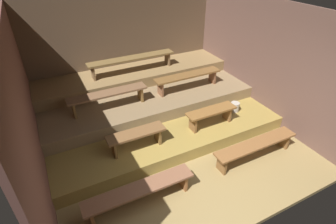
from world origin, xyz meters
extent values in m
cube|color=olive|center=(0.00, 2.38, -0.04)|extent=(5.93, 5.57, 0.08)
cube|color=brown|center=(0.00, 4.80, 1.38)|extent=(5.93, 0.06, 2.76)
cube|color=brown|center=(-2.59, 2.38, 1.38)|extent=(0.06, 5.57, 2.76)
cube|color=brown|center=(2.59, 2.38, 1.38)|extent=(0.06, 5.57, 2.76)
cube|color=olive|center=(0.00, 3.03, 0.14)|extent=(5.13, 3.47, 0.28)
cube|color=olive|center=(0.00, 3.58, 0.43)|extent=(5.13, 2.36, 0.28)
cube|color=olive|center=(0.00, 4.20, 0.71)|extent=(5.13, 1.12, 0.28)
cube|color=brown|center=(-1.25, 0.78, 0.37)|extent=(1.88, 0.32, 0.04)
cube|color=brown|center=(-2.07, 0.78, 0.18)|extent=(0.05, 0.26, 0.35)
cube|color=brown|center=(-0.43, 0.78, 0.18)|extent=(0.05, 0.26, 0.35)
cube|color=brown|center=(1.25, 0.78, 0.37)|extent=(1.88, 0.32, 0.04)
cube|color=brown|center=(0.43, 0.78, 0.18)|extent=(0.05, 0.26, 0.35)
cube|color=brown|center=(2.07, 0.78, 0.18)|extent=(0.05, 0.26, 0.35)
cube|color=brown|center=(-0.88, 1.85, 0.66)|extent=(1.16, 0.32, 0.04)
cube|color=brown|center=(-1.34, 1.85, 0.46)|extent=(0.05, 0.26, 0.35)
cube|color=brown|center=(-0.42, 1.85, 0.46)|extent=(0.05, 0.26, 0.35)
cube|color=brown|center=(0.88, 1.85, 0.66)|extent=(1.16, 0.32, 0.04)
cube|color=brown|center=(0.42, 1.85, 0.46)|extent=(0.05, 0.26, 0.35)
cube|color=brown|center=(1.34, 1.85, 0.46)|extent=(0.05, 0.26, 0.35)
cube|color=brown|center=(-1.03, 3.13, 0.94)|extent=(1.77, 0.32, 0.04)
cube|color=brown|center=(-1.80, 3.13, 0.74)|extent=(0.05, 0.26, 0.35)
cube|color=brown|center=(-0.26, 3.13, 0.74)|extent=(0.05, 0.26, 0.35)
cube|color=brown|center=(1.03, 3.13, 0.94)|extent=(1.77, 0.32, 0.04)
cube|color=brown|center=(0.26, 3.13, 0.74)|extent=(0.05, 0.26, 0.35)
cube|color=brown|center=(1.80, 3.13, 0.74)|extent=(0.05, 0.26, 0.35)
cube|color=brown|center=(-0.06, 4.17, 1.22)|extent=(2.31, 0.32, 0.04)
cube|color=brown|center=(-1.09, 4.17, 1.03)|extent=(0.05, 0.26, 0.35)
cube|color=brown|center=(0.98, 4.17, 1.03)|extent=(0.05, 0.26, 0.35)
cylinder|color=#B2A899|center=(1.74, 2.06, 0.40)|extent=(0.21, 0.21, 0.23)
camera|label=1|loc=(-2.16, -2.02, 3.77)|focal=28.17mm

